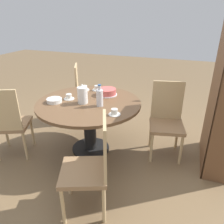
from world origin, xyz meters
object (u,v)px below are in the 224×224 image
cup_c (85,88)px  cup_d (69,97)px  bookshelf (224,97)px  cup_a (114,112)px  cake_main (107,92)px  chair_a (9,122)px  cup_b (97,88)px  water_bottle (100,97)px  chair_c (167,119)px  chair_b (91,165)px  coffee_pot (83,95)px  chair_d (85,92)px

cup_c → cup_d: bearing=-4.6°
bookshelf → cup_a: (0.54, -1.13, -0.13)m
cake_main → cup_c: 0.39m
chair_a → cup_b: bearing=-155.1°
bookshelf → cup_c: bearing=86.5°
water_bottle → cup_b: 0.60m
chair_c → cup_a: size_ratio=7.07×
chair_b → water_bottle: bearing=175.1°
cup_a → chair_a: bearing=-80.3°
coffee_pot → cup_c: coffee_pot is taller
chair_d → cup_d: chair_d is taller
cup_a → bookshelf: bearing=115.5°
chair_d → coffee_pot: 1.08m
cake_main → cup_d: bearing=-53.0°
bookshelf → water_bottle: 1.42m
coffee_pot → cup_a: bearing=68.4°
water_bottle → cup_d: 0.48m
cup_b → cup_d: (0.45, -0.20, 0.00)m
chair_a → cup_a: size_ratio=7.07×
cup_c → cup_b: bearing=108.6°
coffee_pot → water_bottle: water_bottle is taller
water_bottle → cup_c: bearing=-137.0°
chair_b → cup_c: (-1.30, -0.70, 0.24)m
chair_b → water_bottle: (-0.83, -0.26, 0.32)m
chair_a → cup_c: bearing=-150.2°
chair_c → cup_c: size_ratio=7.07×
chair_a → coffee_pot: (-0.42, 0.83, 0.33)m
coffee_pot → chair_d: bearing=-154.2°
bookshelf → cake_main: 1.44m
bookshelf → chair_c: bearing=90.2°
chair_c → water_bottle: size_ratio=3.58×
cup_d → cup_b: bearing=155.8°
chair_b → cup_d: (-0.91, -0.73, 0.24)m
chair_c → cake_main: bearing=165.3°
chair_b → coffee_pot: size_ratio=3.94×
cup_c → chair_a: bearing=-35.9°
chair_c → bookshelf: bookshelf is taller
coffee_pot → water_bottle: size_ratio=0.91×
chair_a → bookshelf: size_ratio=0.54×
cup_b → coffee_pot: bearing=3.5°
chair_a → cake_main: chair_a is taller
cup_b → cup_a: bearing=36.3°
cup_c → cup_d: size_ratio=1.00×
cup_b → chair_c: bearing=80.8°
water_bottle → cup_c: size_ratio=1.97×
cup_c → cake_main: bearing=78.3°
chair_c → cup_b: size_ratio=7.07×
coffee_pot → cup_a: 0.53m
water_bottle → cup_a: size_ratio=1.97×
chair_c → bookshelf: bearing=-12.3°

